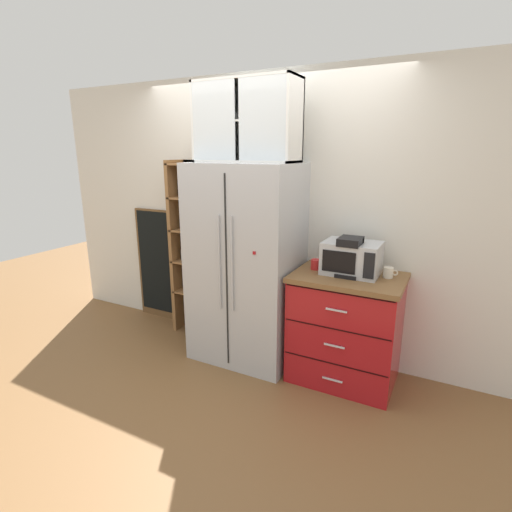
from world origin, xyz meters
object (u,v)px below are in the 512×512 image
at_px(coffee_maker, 350,256).
at_px(mug_cream, 388,272).
at_px(microwave, 352,258).
at_px(mug_red, 316,264).
at_px(bottle_clear, 351,261).
at_px(chalkboard_menu, 160,265).
at_px(refrigerator, 246,264).

relative_size(coffee_maker, mug_cream, 2.76).
height_order(microwave, mug_red, microwave).
relative_size(coffee_maker, mug_red, 2.59).
bearing_deg(microwave, mug_cream, 6.11).
xyz_separation_m(bottle_clear, chalkboard_menu, (-2.21, 0.24, -0.39)).
bearing_deg(chalkboard_menu, mug_cream, -4.53).
height_order(refrigerator, mug_red, refrigerator).
bearing_deg(bottle_clear, coffee_maker, -90.00).
relative_size(refrigerator, chalkboard_menu, 1.42).
xyz_separation_m(microwave, coffee_maker, (-0.00, -0.04, 0.03)).
distance_m(refrigerator, chalkboard_menu, 1.35).
bearing_deg(coffee_maker, mug_red, 175.15).
relative_size(microwave, mug_red, 3.67).
height_order(coffee_maker, mug_cream, coffee_maker).
relative_size(microwave, coffee_maker, 1.42).
xyz_separation_m(mug_cream, mug_red, (-0.57, -0.05, -0.00)).
bearing_deg(microwave, bottle_clear, -107.10).
height_order(mug_red, bottle_clear, bottle_clear).
bearing_deg(bottle_clear, mug_red, -178.28).
height_order(coffee_maker, mug_red, coffee_maker).
bearing_deg(bottle_clear, chalkboard_menu, 173.86).
bearing_deg(mug_red, bottle_clear, 1.72).
bearing_deg(bottle_clear, refrigerator, -175.66).
relative_size(refrigerator, microwave, 4.04).
distance_m(coffee_maker, mug_red, 0.31).
xyz_separation_m(microwave, bottle_clear, (-0.00, -0.01, -0.02)).
relative_size(coffee_maker, bottle_clear, 1.23).
xyz_separation_m(mug_cream, chalkboard_menu, (-2.49, 0.20, -0.33)).
distance_m(mug_cream, mug_red, 0.58).
height_order(coffee_maker, bottle_clear, coffee_maker).
bearing_deg(mug_red, microwave, 3.53).
distance_m(refrigerator, mug_red, 0.64).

